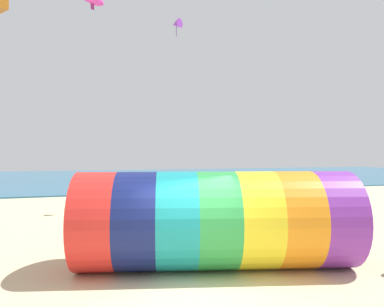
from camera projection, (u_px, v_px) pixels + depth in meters
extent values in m
plane|color=#CCBA8C|center=(201.00, 297.00, 7.98)|extent=(120.00, 120.00, 0.00)
cube|color=#236084|center=(92.00, 178.00, 46.34)|extent=(120.00, 40.00, 0.10)
cylinder|color=red|center=(97.00, 221.00, 9.77)|extent=(1.66, 2.75, 2.58)
cylinder|color=navy|center=(137.00, 221.00, 9.84)|extent=(1.66, 2.75, 2.58)
cylinder|color=teal|center=(177.00, 220.00, 9.90)|extent=(1.66, 2.75, 2.58)
cylinder|color=green|center=(215.00, 220.00, 9.97)|extent=(1.66, 2.75, 2.58)
cylinder|color=yellow|center=(254.00, 219.00, 10.03)|extent=(1.66, 2.75, 2.58)
cylinder|color=orange|center=(292.00, 219.00, 10.09)|extent=(1.66, 2.75, 2.58)
cylinder|color=purple|center=(329.00, 219.00, 10.16)|extent=(1.66, 2.75, 2.58)
cylinder|color=black|center=(348.00, 218.00, 10.19)|extent=(0.66, 2.31, 2.37)
cube|color=#7D1E5E|center=(92.00, 6.00, 18.93)|extent=(0.18, 0.16, 0.39)
cone|color=purple|center=(176.00, 24.00, 20.06)|extent=(0.69, 0.69, 0.50)
cylinder|color=#4C1E6B|center=(176.00, 31.00, 20.06)|extent=(0.03, 0.03, 0.54)
cylinder|color=black|center=(314.00, 206.00, 18.69)|extent=(0.24, 0.24, 0.86)
cube|color=#232328|center=(314.00, 191.00, 18.69)|extent=(0.42, 0.35, 0.64)
sphere|color=beige|center=(314.00, 182.00, 18.69)|extent=(0.23, 0.23, 0.23)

